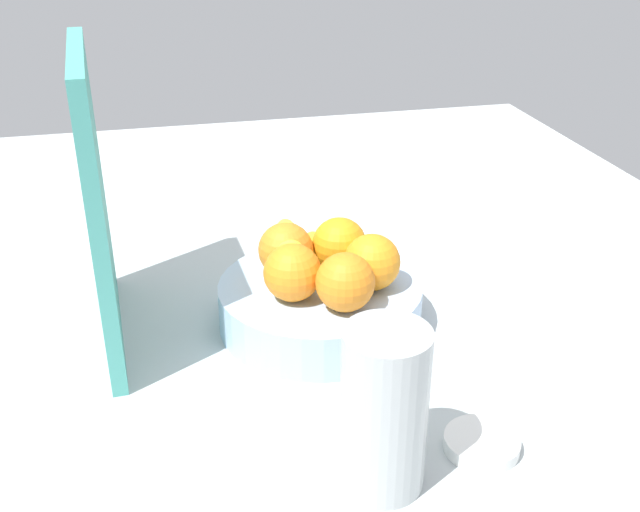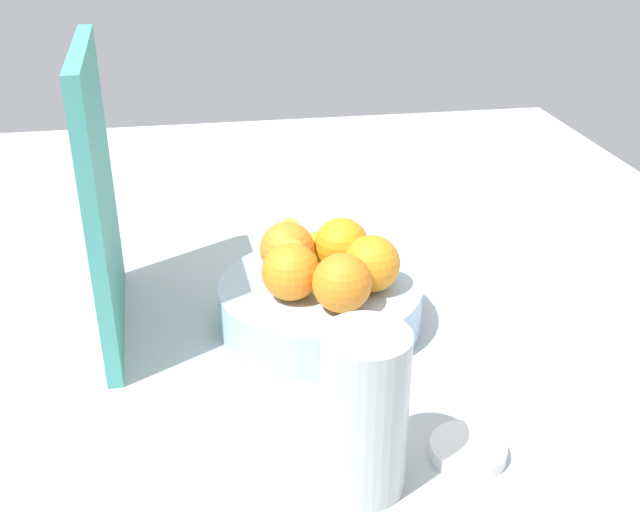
% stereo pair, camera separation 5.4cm
% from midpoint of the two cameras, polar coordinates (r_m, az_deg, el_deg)
% --- Properties ---
extents(ground_plane, '(1.80, 1.40, 0.03)m').
position_cam_midpoint_polar(ground_plane, '(1.04, -0.74, -4.71)').
color(ground_plane, '#ADB7B9').
extents(fruit_bowl, '(0.26, 0.26, 0.06)m').
position_cam_midpoint_polar(fruit_bowl, '(0.98, -1.59, -3.66)').
color(fruit_bowl, '#A9C6E6').
rests_on(fruit_bowl, ground_plane).
extents(orange_front_left, '(0.07, 0.07, 0.07)m').
position_cam_midpoint_polar(orange_front_left, '(0.95, 2.28, -0.50)').
color(orange_front_left, orange).
rests_on(orange_front_left, fruit_bowl).
extents(orange_front_right, '(0.07, 0.07, 0.07)m').
position_cam_midpoint_polar(orange_front_right, '(0.99, -0.16, 0.95)').
color(orange_front_right, orange).
rests_on(orange_front_right, fruit_bowl).
extents(orange_center, '(0.07, 0.07, 0.07)m').
position_cam_midpoint_polar(orange_center, '(0.98, -4.21, 0.49)').
color(orange_center, orange).
rests_on(orange_center, fruit_bowl).
extents(orange_back_left, '(0.07, 0.07, 0.07)m').
position_cam_midpoint_polar(orange_back_left, '(0.92, -3.78, -1.27)').
color(orange_back_left, orange).
rests_on(orange_back_left, fruit_bowl).
extents(orange_back_right, '(0.07, 0.07, 0.07)m').
position_cam_midpoint_polar(orange_back_right, '(0.90, 0.17, -2.01)').
color(orange_back_right, orange).
rests_on(orange_back_right, fruit_bowl).
extents(banana_bunch, '(0.18, 0.11, 0.06)m').
position_cam_midpoint_polar(banana_bunch, '(0.97, -3.48, 0.03)').
color(banana_bunch, yellow).
rests_on(banana_bunch, fruit_bowl).
extents(cutting_board, '(0.28, 0.03, 0.36)m').
position_cam_midpoint_polar(cutting_board, '(0.94, -18.04, 3.75)').
color(cutting_board, teal).
rests_on(cutting_board, ground_plane).
extents(thermos_tumbler, '(0.08, 0.08, 0.17)m').
position_cam_midpoint_polar(thermos_tumbler, '(0.72, 2.63, -11.55)').
color(thermos_tumbler, '#B0B6B7').
rests_on(thermos_tumbler, ground_plane).
extents(jar_lid, '(0.08, 0.08, 0.01)m').
position_cam_midpoint_polar(jar_lid, '(0.81, 10.13, -13.75)').
color(jar_lid, white).
rests_on(jar_lid, ground_plane).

